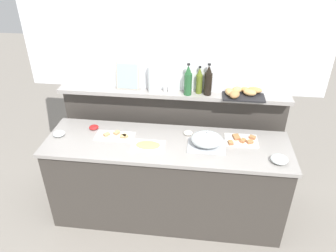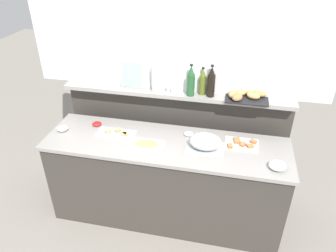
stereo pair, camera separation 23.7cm
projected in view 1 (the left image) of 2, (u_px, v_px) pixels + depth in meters
ground_plane at (173, 177)px, 3.97m from camera, size 12.00×12.00×0.00m
buffet_counter at (167, 181)px, 3.22m from camera, size 2.29×0.66×0.92m
back_ledge_unit at (172, 138)px, 3.55m from camera, size 2.33×0.22×1.23m
upper_wall_panel at (174, 19)px, 2.92m from camera, size 2.93×0.08×1.37m
sandwich_platter_rear at (241, 140)px, 3.00m from camera, size 0.30×0.22×0.04m
sandwich_platter_side at (116, 136)px, 3.07m from camera, size 0.37×0.17×0.04m
cold_cuts_platter at (148, 145)px, 2.93m from camera, size 0.30×0.19×0.02m
serving_cloche at (207, 140)px, 2.89m from camera, size 0.34×0.24×0.17m
glass_bowl_large at (59, 134)px, 3.08m from camera, size 0.11×0.11×0.05m
glass_bowl_medium at (279, 159)px, 2.72m from camera, size 0.15×0.15×0.06m
condiment_bowl_dark at (94, 127)px, 3.19m from camera, size 0.09×0.09×0.03m
condiment_bowl_red at (188, 133)px, 3.10m from camera, size 0.09×0.09×0.03m
wine_bottle_dark at (208, 81)px, 3.08m from camera, size 0.08×0.08×0.32m
wine_bottle_green at (188, 81)px, 3.08m from camera, size 0.08×0.08×0.32m
olive_oil_bottle at (199, 81)px, 3.12m from camera, size 0.06×0.06×0.28m
salt_shaker at (165, 88)px, 3.17m from camera, size 0.03×0.03×0.09m
pepper_shaker at (169, 88)px, 3.17m from camera, size 0.03×0.03×0.09m
bread_basket at (244, 92)px, 3.11m from camera, size 0.40×0.32×0.08m
framed_picture at (127, 76)px, 3.20m from camera, size 0.23×0.06×0.27m
water_carafe at (152, 79)px, 3.14m from camera, size 0.09×0.09×0.27m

